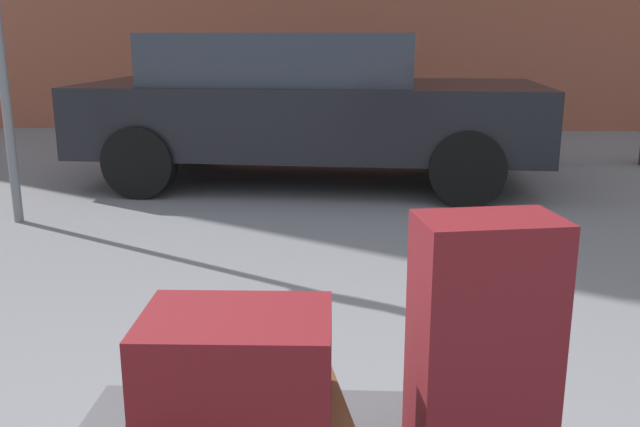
# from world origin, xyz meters

# --- Properties ---
(suitcase_maroon_front_left) EXTENTS (0.35, 0.26, 0.66)m
(suitcase_maroon_front_left) POSITION_xyz_m (0.44, -0.03, 0.67)
(suitcase_maroon_front_left) COLOR maroon
(suitcase_maroon_front_left) RESTS_ON luggage_cart
(duffel_bag_maroon_topmost_pile) EXTENTS (0.44, 0.32, 0.24)m
(duffel_bag_maroon_topmost_pile) POSITION_xyz_m (-0.14, -0.11, 0.67)
(duffel_bag_maroon_topmost_pile) COLOR maroon
(duffel_bag_maroon_topmost_pile) RESTS_ON suitcase_brown_rear_right
(parked_car) EXTENTS (4.42, 2.16, 1.42)m
(parked_car) POSITION_xyz_m (-0.31, 5.15, 0.76)
(parked_car) COLOR black
(parked_car) RESTS_ON ground_plane
(bollard_kerb_near) EXTENTS (0.28, 0.28, 0.73)m
(bollard_kerb_near) POSITION_xyz_m (2.27, 6.20, 0.36)
(bollard_kerb_near) COLOR #383838
(bollard_kerb_near) RESTS_ON ground_plane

